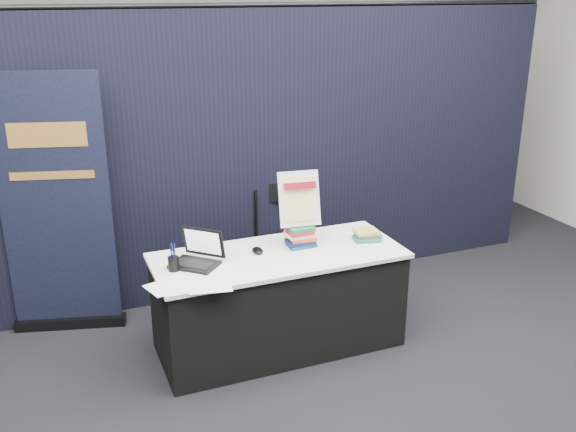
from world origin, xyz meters
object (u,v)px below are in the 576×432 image
(stacking_chair, at_px, (285,236))
(book_stack_short, at_px, (368,235))
(display_table, at_px, (279,300))
(book_stack_tall, at_px, (301,236))
(pullup_banner, at_px, (58,221))
(laptop, at_px, (193,256))
(info_sign, at_px, (299,199))

(stacking_chair, bearing_deg, book_stack_short, -48.73)
(display_table, height_order, stacking_chair, stacking_chair)
(book_stack_tall, height_order, pullup_banner, pullup_banner)
(book_stack_tall, bearing_deg, laptop, -178.86)
(stacking_chair, bearing_deg, info_sign, -84.80)
(book_stack_short, distance_m, stacking_chair, 0.93)
(laptop, xyz_separation_m, book_stack_short, (1.33, -0.06, -0.02))
(laptop, relative_size, book_stack_short, 2.11)
(display_table, height_order, pullup_banner, pullup_banner)
(book_stack_short, relative_size, pullup_banner, 0.10)
(display_table, height_order, info_sign, info_sign)
(display_table, distance_m, laptop, 0.75)
(book_stack_short, xyz_separation_m, info_sign, (-0.52, 0.10, 0.31))
(laptop, height_order, pullup_banner, pullup_banner)
(laptop, bearing_deg, book_stack_short, 41.51)
(display_table, bearing_deg, book_stack_tall, 19.60)
(info_sign, distance_m, stacking_chair, 0.94)
(display_table, height_order, book_stack_tall, book_stack_tall)
(display_table, bearing_deg, pullup_banner, 147.95)
(info_sign, relative_size, pullup_banner, 0.21)
(pullup_banner, relative_size, stacking_chair, 2.11)
(book_stack_short, bearing_deg, laptop, 177.61)
(laptop, distance_m, book_stack_short, 1.34)
(pullup_banner, xyz_separation_m, stacking_chair, (1.81, -0.07, -0.36))
(pullup_banner, distance_m, stacking_chair, 1.85)
(laptop, height_order, book_stack_tall, laptop)
(info_sign, bearing_deg, stacking_chair, 83.45)
(book_stack_tall, bearing_deg, stacking_chair, 76.68)
(book_stack_tall, bearing_deg, display_table, -160.40)
(laptop, bearing_deg, info_sign, 47.18)
(laptop, distance_m, stacking_chair, 1.29)
(book_stack_tall, xyz_separation_m, book_stack_short, (0.52, -0.07, -0.04))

